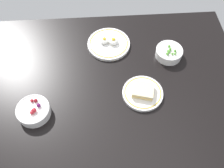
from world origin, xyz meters
The scene contains 5 objects.
dining_table centered at (0.00, 0.00, 2.00)cm, with size 129.89×97.85×4.00cm, color black.
bowl_peas centered at (-30.47, -16.97, 6.60)cm, with size 13.76×13.76×5.94cm.
plate_eggs centered at (-0.13, -26.57, 5.21)cm, with size 22.69×22.69×5.26cm.
bowl_berries centered at (35.50, 12.18, 6.54)cm, with size 14.85×14.85×6.36cm.
plate_sandwich centered at (-14.04, 5.36, 5.51)cm, with size 19.08×19.08×4.76cm.
Camera 1 is at (4.38, 65.76, 106.40)cm, focal length 40.65 mm.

